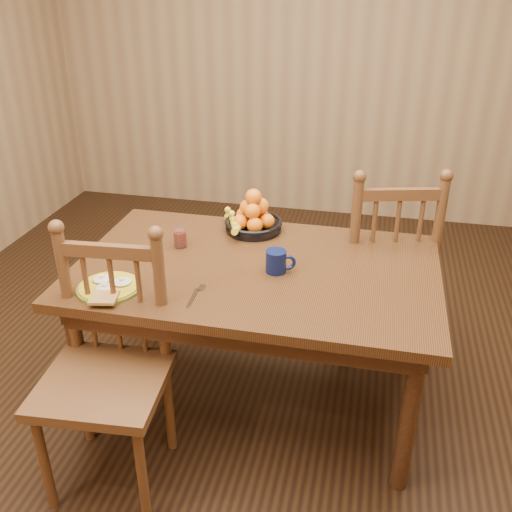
% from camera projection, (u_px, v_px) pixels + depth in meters
% --- Properties ---
extents(room, '(4.52, 5.02, 2.72)m').
position_uv_depth(room, '(256.00, 133.00, 2.26)').
color(room, black).
rests_on(room, ground).
extents(dining_table, '(1.60, 1.00, 0.75)m').
position_uv_depth(dining_table, '(256.00, 283.00, 2.57)').
color(dining_table, black).
rests_on(dining_table, ground).
extents(chair_far, '(0.59, 0.58, 1.08)m').
position_uv_depth(chair_far, '(383.00, 266.00, 3.01)').
color(chair_far, '#482A15').
rests_on(chair_far, ground).
extents(chair_near, '(0.51, 0.49, 1.05)m').
position_uv_depth(chair_near, '(106.00, 372.00, 2.25)').
color(chair_near, '#482A15').
rests_on(chair_near, ground).
extents(breakfast_plate, '(0.26, 0.30, 0.04)m').
position_uv_depth(breakfast_plate, '(109.00, 287.00, 2.34)').
color(breakfast_plate, '#59601E').
rests_on(breakfast_plate, dining_table).
extents(fork, '(0.04, 0.18, 0.00)m').
position_uv_depth(fork, '(196.00, 294.00, 2.31)').
color(fork, silver).
rests_on(fork, dining_table).
extents(spoon, '(0.05, 0.16, 0.01)m').
position_uv_depth(spoon, '(121.00, 278.00, 2.43)').
color(spoon, silver).
rests_on(spoon, dining_table).
extents(coffee_mug, '(0.13, 0.09, 0.10)m').
position_uv_depth(coffee_mug, '(277.00, 261.00, 2.46)').
color(coffee_mug, '#091136').
rests_on(coffee_mug, dining_table).
extents(juice_glass, '(0.06, 0.06, 0.09)m').
position_uv_depth(juice_glass, '(180.00, 238.00, 2.69)').
color(juice_glass, silver).
rests_on(juice_glass, dining_table).
extents(fruit_bowl, '(0.32, 0.32, 0.22)m').
position_uv_depth(fruit_bowl, '(252.00, 218.00, 2.84)').
color(fruit_bowl, black).
rests_on(fruit_bowl, dining_table).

